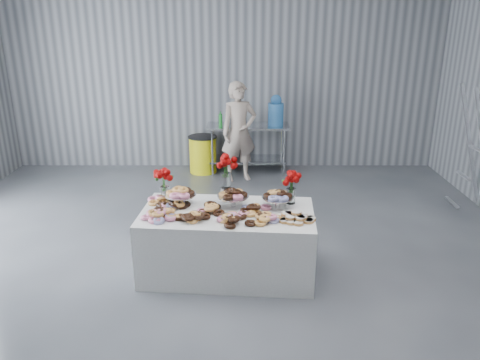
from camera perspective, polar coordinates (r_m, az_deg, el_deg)
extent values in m
plane|color=#3D3F45|center=(5.12, -3.45, -13.69)|extent=(9.00, 9.00, 0.00)
cube|color=gray|center=(8.82, -1.97, 14.28)|extent=(8.00, 0.04, 4.00)
cube|color=white|center=(5.33, -1.51, -7.55)|extent=(1.97, 1.14, 0.75)
cube|color=silver|center=(8.59, 0.99, 6.58)|extent=(1.50, 0.60, 0.04)
cube|color=silver|center=(8.76, 0.97, 2.56)|extent=(1.40, 0.55, 0.03)
cylinder|color=silver|center=(8.48, -3.40, 3.23)|extent=(0.04, 0.04, 0.86)
cylinder|color=silver|center=(8.50, 5.39, 3.22)|extent=(0.04, 0.04, 0.86)
cylinder|color=silver|center=(8.96, -3.22, 4.13)|extent=(0.04, 0.04, 0.86)
cylinder|color=silver|center=(8.98, 5.11, 4.11)|extent=(0.04, 0.04, 0.86)
cylinder|color=silver|center=(5.37, -7.24, -2.41)|extent=(0.06, 0.06, 0.12)
cylinder|color=silver|center=(5.35, -7.27, -1.77)|extent=(0.36, 0.36, 0.01)
cylinder|color=silver|center=(5.28, -0.84, -2.62)|extent=(0.06, 0.06, 0.12)
cylinder|color=silver|center=(5.26, -0.85, -1.97)|extent=(0.36, 0.36, 0.01)
cylinder|color=silver|center=(5.26, 4.59, -2.77)|extent=(0.06, 0.06, 0.12)
cylinder|color=silver|center=(5.24, 4.61, -2.12)|extent=(0.36, 0.36, 0.01)
cylinder|color=white|center=(5.49, -9.09, -1.66)|extent=(0.11, 0.11, 0.18)
cylinder|color=#1E5919|center=(5.45, -9.16, -0.39)|extent=(0.04, 0.04, 0.18)
cylinder|color=white|center=(5.39, 6.20, -1.92)|extent=(0.11, 0.11, 0.18)
cylinder|color=#1E5919|center=(5.35, 6.25, -0.62)|extent=(0.04, 0.04, 0.18)
cylinder|color=silver|center=(5.47, -1.69, -1.66)|extent=(0.14, 0.14, 0.15)
cylinder|color=white|center=(5.41, -1.71, -0.03)|extent=(0.11, 0.11, 0.18)
cylinder|color=#1E5919|center=(5.37, -1.72, 1.28)|extent=(0.04, 0.04, 0.18)
cylinder|color=#4498E8|center=(8.57, 4.38, 8.00)|extent=(0.28, 0.28, 0.40)
sphere|color=#4498E8|center=(8.52, 4.42, 9.69)|extent=(0.20, 0.20, 0.20)
imported|color=#CC8C93|center=(8.19, -0.13, 5.88)|extent=(0.74, 0.60, 1.74)
cylinder|color=yellow|center=(8.76, -4.55, 3.08)|extent=(0.50, 0.50, 0.67)
cylinder|color=black|center=(8.67, -4.61, 5.27)|extent=(0.54, 0.54, 0.02)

